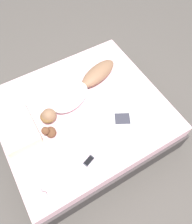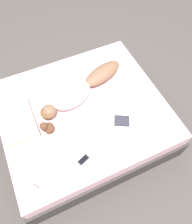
% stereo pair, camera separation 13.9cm
% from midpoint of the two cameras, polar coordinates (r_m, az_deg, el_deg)
% --- Properties ---
extents(ground_plane, '(12.00, 12.00, 0.00)m').
position_cam_midpoint_polar(ground_plane, '(3.29, -1.81, -4.49)').
color(ground_plane, '#4C4742').
extents(bed, '(1.88, 2.12, 0.58)m').
position_cam_midpoint_polar(bed, '(3.04, -1.95, -2.04)').
color(bed, '#383333').
rests_on(bed, ground_plane).
extents(person, '(0.63, 1.31, 0.20)m').
position_cam_midpoint_polar(person, '(2.84, -2.76, 5.93)').
color(person, brown).
rests_on(person, bed).
extents(open_magazine, '(0.55, 0.47, 0.01)m').
position_cam_midpoint_polar(open_magazine, '(2.65, 8.25, -4.59)').
color(open_magazine, white).
rests_on(open_magazine, bed).
extents(coffee_mug, '(0.11, 0.07, 0.08)m').
position_cam_midpoint_polar(coffee_mug, '(2.42, -14.02, -19.32)').
color(coffee_mug, white).
rests_on(coffee_mug, bed).
extents(cell_phone, '(0.11, 0.15, 0.01)m').
position_cam_midpoint_polar(cell_phone, '(2.48, -1.67, -12.43)').
color(cell_phone, '#333842').
rests_on(cell_phone, bed).
extents(plush_toy, '(0.14, 0.16, 0.19)m').
position_cam_midpoint_polar(plush_toy, '(2.60, -11.03, -4.09)').
color(plush_toy, brown).
rests_on(plush_toy, bed).
extents(pillow, '(0.57, 0.39, 0.12)m').
position_cam_midpoint_polar(pillow, '(2.75, -18.49, -2.51)').
color(pillow, beige).
rests_on(pillow, bed).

